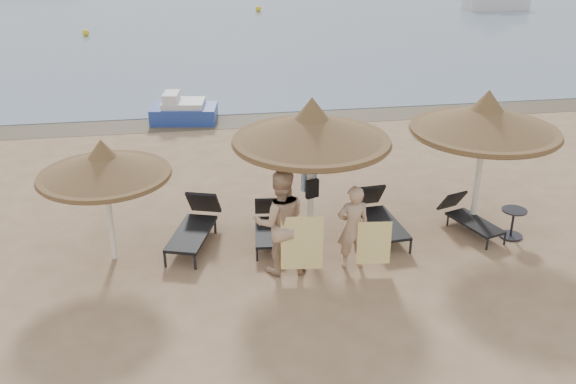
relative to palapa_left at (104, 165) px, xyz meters
name	(u,v)px	position (x,y,z in m)	size (l,w,h in m)	color
ground	(312,270)	(3.77, -1.06, -1.98)	(160.00, 160.00, 0.00)	tan
wet_sand_strip	(257,120)	(3.77, 8.34, -1.98)	(200.00, 1.60, 0.01)	brown
palapa_left	(104,165)	(0.00, 0.00, 0.00)	(2.51, 2.51, 2.49)	white
palapa_center	(312,129)	(3.94, 0.05, 0.48)	(3.12, 3.12, 3.09)	white
palapa_right	(486,119)	(7.56, 0.20, 0.44)	(3.06, 3.06, 3.04)	white
lounger_far_left	(195,224)	(1.61, 0.42, -1.58)	(1.24, 2.10, 0.89)	black
lounger_near_left	(269,224)	(3.11, 0.31, -1.65)	(0.72, 1.71, 0.74)	black
lounger_near_right	(378,215)	(5.45, 0.26, -1.59)	(0.81, 1.98, 0.86)	black
lounger_far_right	(468,216)	(7.37, 0.04, -1.66)	(1.00, 1.68, 0.72)	black
side_table	(512,224)	(8.16, -0.40, -1.68)	(0.52, 0.52, 0.63)	black
person_left	(280,214)	(3.17, -0.99, -0.78)	(1.10, 0.72, 2.40)	tan
person_right	(353,221)	(4.55, -1.05, -0.99)	(0.91, 0.59, 1.97)	tan
towel_left	(302,243)	(3.52, -1.34, -1.23)	(0.78, 0.12, 1.09)	yellow
towel_right	(374,243)	(4.90, -1.30, -1.36)	(0.64, 0.09, 0.89)	yellow
bag_patterned	(309,181)	(3.94, 0.23, -0.69)	(0.33, 0.21, 0.39)	white
bag_dark	(312,189)	(3.94, -0.11, -0.70)	(0.28, 0.18, 0.38)	black
pedal_boat	(183,111)	(1.43, 8.52, -1.63)	(2.20, 1.50, 0.95)	#233D96
buoy_left	(86,33)	(-3.48, 23.73, -1.80)	(0.36, 0.36, 0.36)	yellow
buoy_mid	(258,9)	(6.38, 30.43, -1.79)	(0.37, 0.37, 0.37)	yellow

